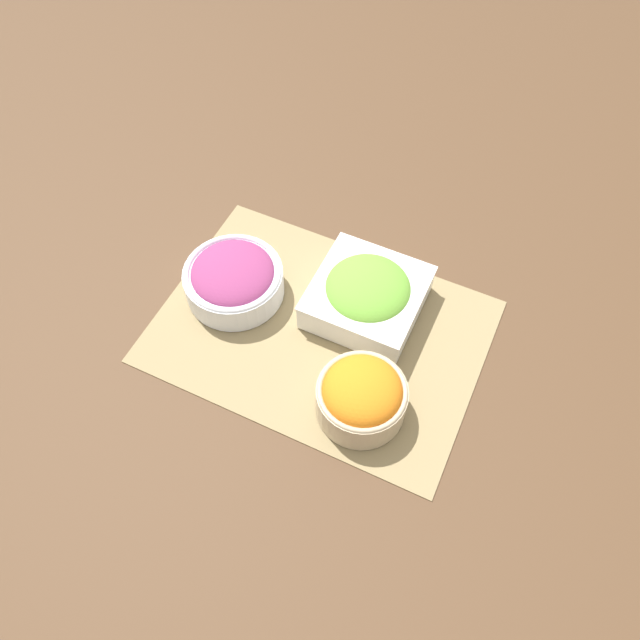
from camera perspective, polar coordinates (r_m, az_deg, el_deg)
ground_plane at (r=1.01m, az=0.00°, el=-1.06°), size 3.00×3.00×0.00m
placemat at (r=1.01m, az=0.00°, el=-1.00°), size 0.51×0.37×0.00m
lettuce_bowl at (r=1.00m, az=4.35°, el=2.36°), size 0.17×0.17×0.08m
onion_bowl at (r=1.03m, az=-7.91°, el=3.81°), size 0.16×0.16×0.07m
carrot_bowl at (r=0.90m, az=3.83°, el=-6.93°), size 0.13×0.13×0.09m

